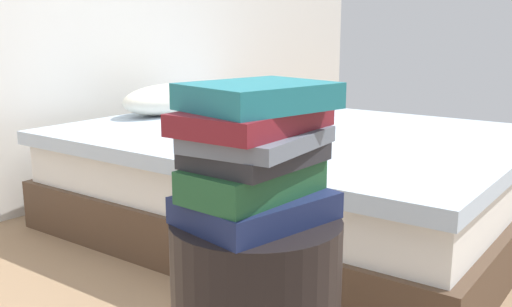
{
  "coord_description": "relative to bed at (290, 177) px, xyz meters",
  "views": [
    {
      "loc": [
        -0.81,
        -0.67,
        0.92
      ],
      "look_at": [
        0.0,
        0.0,
        0.69
      ],
      "focal_mm": 40.57,
      "sensor_mm": 36.0,
      "label": 1
    }
  ],
  "objects": [
    {
      "name": "book_maroon",
      "position": [
        -1.29,
        -0.85,
        0.52
      ],
      "size": [
        0.3,
        0.21,
        0.04
      ],
      "primitive_type": "cube",
      "rotation": [
        0.0,
        0.0,
        0.08
      ],
      "color": "maroon",
      "rests_on": "book_slate"
    },
    {
      "name": "book_teal",
      "position": [
        -1.29,
        -0.86,
        0.56
      ],
      "size": [
        0.28,
        0.24,
        0.05
      ],
      "primitive_type": "cube",
      "rotation": [
        0.0,
        0.0,
        -0.16
      ],
      "color": "#1E727F",
      "rests_on": "book_maroon"
    },
    {
      "name": "book_navy",
      "position": [
        -1.29,
        -0.86,
        0.35
      ],
      "size": [
        0.3,
        0.24,
        0.05
      ],
      "primitive_type": "cube",
      "rotation": [
        0.0,
        0.0,
        -0.14
      ],
      "color": "#19234C",
      "rests_on": "side_table"
    },
    {
      "name": "bed",
      "position": [
        0.0,
        0.0,
        0.0
      ],
      "size": [
        1.65,
        2.09,
        0.62
      ],
      "rotation": [
        0.0,
        0.0,
        0.06
      ],
      "color": "#4C3828",
      "rests_on": "ground_plane"
    },
    {
      "name": "book_slate",
      "position": [
        -1.29,
        -0.87,
        0.48
      ],
      "size": [
        0.28,
        0.23,
        0.03
      ],
      "primitive_type": "cube",
      "rotation": [
        0.0,
        0.0,
        0.14
      ],
      "color": "slate",
      "rests_on": "book_charcoal"
    },
    {
      "name": "book_charcoal",
      "position": [
        -1.29,
        -0.86,
        0.45
      ],
      "size": [
        0.25,
        0.19,
        0.03
      ],
      "primitive_type": "cube",
      "rotation": [
        0.0,
        0.0,
        0.03
      ],
      "color": "#28282D",
      "rests_on": "book_forest"
    },
    {
      "name": "book_forest",
      "position": [
        -1.3,
        -0.86,
        0.4
      ],
      "size": [
        0.27,
        0.16,
        0.06
      ],
      "primitive_type": "cube",
      "rotation": [
        0.0,
        0.0,
        -0.01
      ],
      "color": "#1E512D",
      "rests_on": "book_navy"
    }
  ]
}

